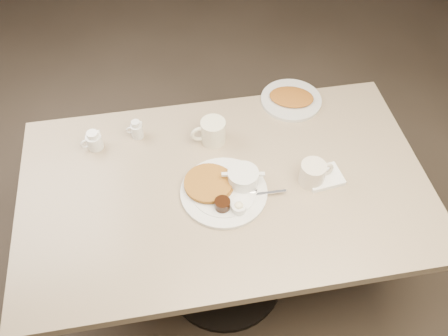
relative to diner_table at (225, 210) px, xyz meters
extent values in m
cube|color=#4C3F33|center=(0.00, 0.00, -0.59)|extent=(7.00, 8.00, 0.02)
cube|color=tan|center=(0.00, 0.00, 0.15)|extent=(1.50, 0.90, 0.04)
cylinder|color=black|center=(0.00, 0.00, -0.21)|extent=(0.14, 0.14, 0.69)
cylinder|color=black|center=(0.00, 0.00, -0.57)|extent=(0.56, 0.56, 0.03)
cylinder|color=white|center=(-0.01, -0.04, 0.18)|extent=(0.36, 0.36, 0.01)
cylinder|color=white|center=(-0.01, -0.04, 0.19)|extent=(0.27, 0.27, 0.00)
cylinder|color=#9F641E|center=(-0.06, 0.00, 0.19)|extent=(0.21, 0.21, 0.01)
cylinder|color=#9F641E|center=(-0.06, -0.01, 0.20)|extent=(0.20, 0.20, 0.01)
cylinder|color=white|center=(0.06, -0.01, 0.21)|extent=(0.13, 0.13, 0.05)
cube|color=white|center=(0.00, 0.00, 0.23)|extent=(0.03, 0.02, 0.01)
cube|color=white|center=(0.13, -0.02, 0.23)|extent=(0.03, 0.02, 0.01)
ellipsoid|color=white|center=(0.05, 0.00, 0.22)|extent=(0.06, 0.06, 0.03)
ellipsoid|color=white|center=(0.08, -0.02, 0.22)|extent=(0.05, 0.05, 0.02)
cylinder|color=black|center=(-0.03, -0.11, 0.20)|extent=(0.06, 0.06, 0.04)
cylinder|color=white|center=(0.03, -0.13, 0.20)|extent=(0.06, 0.06, 0.03)
ellipsoid|color=beige|center=(0.03, -0.13, 0.21)|extent=(0.04, 0.04, 0.02)
cube|color=silver|center=(0.15, -0.08, 0.19)|extent=(0.12, 0.01, 0.00)
ellipsoid|color=silver|center=(0.09, -0.06, 0.19)|extent=(0.04, 0.03, 0.01)
cylinder|color=silver|center=(0.31, -0.04, 0.21)|extent=(0.11, 0.11, 0.09)
cylinder|color=black|center=(0.31, -0.04, 0.25)|extent=(0.08, 0.08, 0.01)
torus|color=silver|center=(0.37, -0.03, 0.21)|extent=(0.07, 0.02, 0.07)
cube|color=white|center=(0.37, -0.04, 0.18)|extent=(0.14, 0.12, 0.02)
cylinder|color=white|center=(-0.01, 0.22, 0.22)|extent=(0.10, 0.10, 0.10)
torus|color=white|center=(-0.06, 0.22, 0.22)|extent=(0.07, 0.02, 0.07)
cylinder|color=white|center=(-0.47, 0.27, 0.20)|extent=(0.06, 0.06, 0.06)
cylinder|color=white|center=(-0.47, 0.27, 0.24)|extent=(0.05, 0.05, 0.02)
cone|color=white|center=(-0.44, 0.27, 0.24)|extent=(0.02, 0.02, 0.02)
torus|color=white|center=(-0.50, 0.26, 0.20)|extent=(0.04, 0.02, 0.04)
cylinder|color=white|center=(-0.30, 0.30, 0.20)|extent=(0.06, 0.06, 0.06)
cylinder|color=white|center=(-0.30, 0.30, 0.24)|extent=(0.04, 0.04, 0.02)
cone|color=white|center=(-0.28, 0.30, 0.24)|extent=(0.02, 0.02, 0.02)
torus|color=white|center=(-0.33, 0.30, 0.20)|extent=(0.03, 0.01, 0.03)
cylinder|color=beige|center=(0.35, 0.39, 0.18)|extent=(0.33, 0.33, 0.01)
ellipsoid|color=#9C5C1D|center=(0.35, 0.39, 0.19)|extent=(0.22, 0.19, 0.02)
camera|label=1|loc=(-0.18, -1.04, 1.56)|focal=38.21mm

